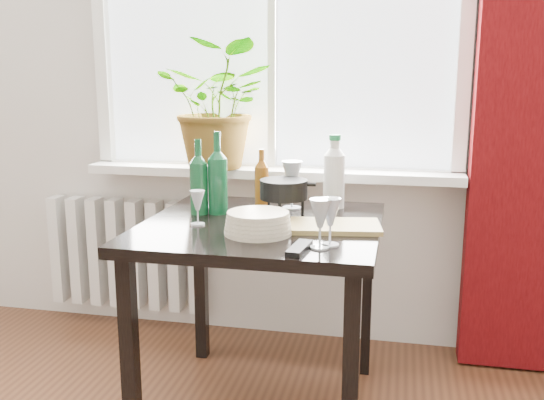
% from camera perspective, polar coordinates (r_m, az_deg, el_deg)
% --- Properties ---
extents(windowsill, '(1.72, 0.20, 0.04)m').
position_cam_1_polar(windowsill, '(2.78, -0.18, 2.65)').
color(windowsill, white).
rests_on(windowsill, ground).
extents(curtain, '(0.50, 0.12, 2.56)m').
position_cam_1_polar(curtain, '(2.70, 24.07, 11.40)').
color(curtain, '#3B0507').
rests_on(curtain, ground).
extents(radiator, '(0.80, 0.10, 0.55)m').
position_cam_1_polar(radiator, '(3.15, -13.54, -4.88)').
color(radiator, silver).
rests_on(radiator, ground).
extents(table, '(0.85, 0.85, 0.74)m').
position_cam_1_polar(table, '(2.22, -0.97, -4.40)').
color(table, black).
rests_on(table, ground).
extents(potted_plant, '(0.54, 0.48, 0.57)m').
position_cam_1_polar(potted_plant, '(2.75, -4.90, 8.90)').
color(potted_plant, '#287B21').
rests_on(potted_plant, windowsill).
extents(wine_bottle_left, '(0.09, 0.09, 0.29)m').
position_cam_1_polar(wine_bottle_left, '(2.32, -6.92, 2.21)').
color(wine_bottle_left, '#0C411F').
rests_on(wine_bottle_left, table).
extents(wine_bottle_right, '(0.10, 0.10, 0.32)m').
position_cam_1_polar(wine_bottle_right, '(2.32, -5.14, 2.59)').
color(wine_bottle_right, '#0C3F20').
rests_on(wine_bottle_right, table).
extents(bottle_amber, '(0.06, 0.06, 0.23)m').
position_cam_1_polar(bottle_amber, '(2.45, -0.98, 2.12)').
color(bottle_amber, brown).
rests_on(bottle_amber, table).
extents(cleaning_bottle, '(0.09, 0.09, 0.30)m').
position_cam_1_polar(cleaning_bottle, '(2.42, 5.88, 2.76)').
color(cleaning_bottle, silver).
rests_on(cleaning_bottle, table).
extents(wineglass_front_right, '(0.09, 0.09, 0.16)m').
position_cam_1_polar(wineglass_front_right, '(1.86, 4.54, -2.21)').
color(wineglass_front_right, '#B6C0C4').
rests_on(wineglass_front_right, table).
extents(wineglass_far_right, '(0.09, 0.09, 0.16)m').
position_cam_1_polar(wineglass_far_right, '(1.90, 5.50, -2.03)').
color(wineglass_far_right, silver).
rests_on(wineglass_far_right, table).
extents(wineglass_back_center, '(0.10, 0.10, 0.20)m').
position_cam_1_polar(wineglass_back_center, '(2.40, 1.89, 1.49)').
color(wineglass_back_center, silver).
rests_on(wineglass_back_center, table).
extents(wineglass_back_left, '(0.08, 0.08, 0.18)m').
position_cam_1_polar(wineglass_back_left, '(2.44, -6.08, 1.33)').
color(wineglass_back_left, silver).
rests_on(wineglass_back_left, table).
extents(wineglass_front_left, '(0.06, 0.06, 0.13)m').
position_cam_1_polar(wineglass_front_left, '(2.16, -7.02, -0.71)').
color(wineglass_front_left, silver).
rests_on(wineglass_front_left, table).
extents(plate_stack, '(0.29, 0.29, 0.07)m').
position_cam_1_polar(plate_stack, '(2.03, -1.32, -2.20)').
color(plate_stack, beige).
rests_on(plate_stack, table).
extents(fondue_pot, '(0.25, 0.23, 0.14)m').
position_cam_1_polar(fondue_pot, '(2.28, 1.11, 0.19)').
color(fondue_pot, black).
rests_on(fondue_pot, table).
extents(tv_remote, '(0.06, 0.16, 0.02)m').
position_cam_1_polar(tv_remote, '(1.85, 2.59, -4.54)').
color(tv_remote, black).
rests_on(tv_remote, table).
extents(cutting_board, '(0.34, 0.25, 0.02)m').
position_cam_1_polar(cutting_board, '(2.12, 5.93, -2.46)').
color(cutting_board, olive).
rests_on(cutting_board, table).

